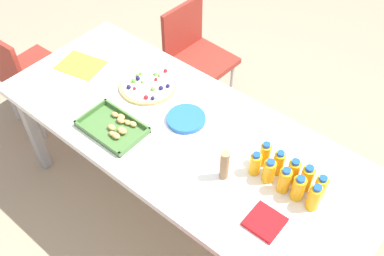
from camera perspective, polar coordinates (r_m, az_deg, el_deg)
name	(u,v)px	position (r m, az deg, el deg)	size (l,w,h in m)	color
ground_plane	(185,209)	(2.85, -0.91, -10.48)	(12.00, 12.00, 0.00)	gray
party_table	(184,139)	(2.31, -1.10, -1.47)	(2.10, 0.86, 0.74)	white
chair_near_right	(195,52)	(3.15, 0.36, 9.90)	(0.42, 0.42, 0.83)	maroon
chair_end	(23,70)	(3.21, -21.19, 7.10)	(0.42, 0.42, 0.83)	maroon
juice_bottle_0	(320,188)	(2.04, 16.40, -7.47)	(0.06, 0.06, 0.14)	#FAAF14
juice_bottle_1	(307,178)	(2.05, 14.77, -6.34)	(0.06, 0.06, 0.15)	#FAAE14
juice_bottle_2	(293,171)	(2.06, 13.11, -5.49)	(0.06, 0.06, 0.14)	#F9AB14
juice_bottle_3	(279,163)	(2.08, 11.26, -4.49)	(0.05, 0.05, 0.14)	#FAAB14
juice_bottle_4	(265,154)	(2.10, 9.51, -3.38)	(0.05, 0.05, 0.14)	#F9AE14
juice_bottle_5	(314,197)	(1.99, 15.68, -8.73)	(0.06, 0.06, 0.15)	#F9AD14
juice_bottle_6	(298,188)	(2.01, 13.72, -7.64)	(0.06, 0.06, 0.14)	#FAAF14
juice_bottle_7	(284,180)	(2.02, 11.97, -6.71)	(0.06, 0.06, 0.15)	#F9AC14
juice_bottle_8	(269,171)	(2.04, 10.03, -5.58)	(0.06, 0.06, 0.14)	#FAAF14
juice_bottle_9	(255,164)	(2.06, 8.26, -4.64)	(0.05, 0.05, 0.13)	#FAAB14
fruit_pizza	(148,85)	(2.51, -5.78, 5.65)	(0.33, 0.33, 0.05)	tan
snack_tray	(114,127)	(2.29, -10.13, 0.10)	(0.34, 0.23, 0.04)	#477238
plate_stack	(186,119)	(2.30, -0.78, 1.21)	(0.21, 0.21, 0.02)	blue
napkin_stack	(265,222)	(1.95, 9.50, -12.00)	(0.15, 0.15, 0.02)	red
cardboard_tube	(224,165)	(2.01, 4.26, -4.87)	(0.04, 0.04, 0.17)	#9E7A56
paper_folder	(81,65)	(2.73, -14.32, 7.96)	(0.26, 0.20, 0.01)	yellow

